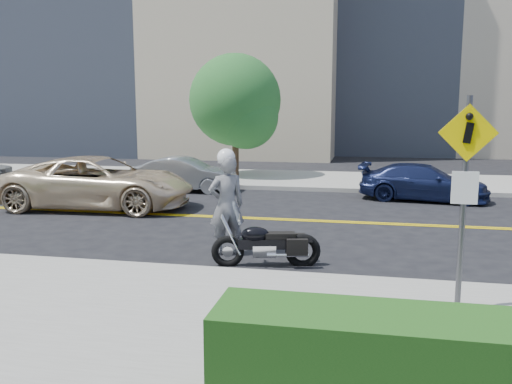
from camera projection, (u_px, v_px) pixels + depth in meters
The scene contains 11 objects.
ground_plane at pixel (256, 218), 14.66m from camera, with size 120.00×120.00×0.00m, color black.
sidewalk_near at pixel (147, 323), 7.39m from camera, with size 60.00×5.00×0.15m, color #9E9B91.
sidewalk_far at pixel (293, 180), 21.91m from camera, with size 60.00×5.00×0.15m, color #9E9B91.
building_mid at pixel (448, 2), 36.69m from camera, with size 18.00×14.00×20.00m, color #A39984.
pedestrian_sign at pixel (465, 183), 7.42m from camera, with size 0.78×0.08×3.00m.
motorcyclist at pixel (227, 202), 10.98m from camera, with size 0.89×0.80×2.17m.
motorcycle at pixel (267, 234), 10.23m from camera, with size 2.00×0.61×1.22m, color black, non-canonical shape.
suv at pixel (99, 183), 16.04m from camera, with size 2.56×5.55×1.54m, color beige.
parked_car_silver at pixel (185, 174), 19.31m from camera, with size 1.28×3.67×1.21m, color gray.
parked_car_blue at pixel (423, 182), 17.41m from camera, with size 1.64×4.04×1.17m, color #182049.
tree_far_a at pixel (235, 100), 22.19m from camera, with size 3.77×3.77×5.15m.
Camera 1 is at (2.85, -14.08, 3.00)m, focal length 38.00 mm.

